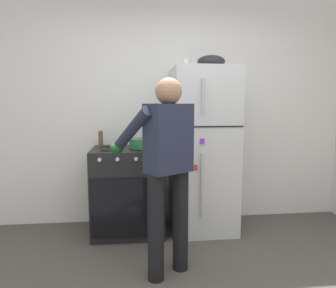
{
  "coord_description": "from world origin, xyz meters",
  "views": [
    {
      "loc": [
        -0.4,
        -1.75,
        1.39
      ],
      "look_at": [
        -0.06,
        1.32,
        1.0
      ],
      "focal_mm": 32.99,
      "sensor_mm": 36.0,
      "label": 1
    }
  ],
  "objects_px": {
    "pepper_mill": "(101,138)",
    "mixing_bowl": "(211,62)",
    "coffee_mug": "(187,64)",
    "stove_range": "(128,191)",
    "person_cook": "(165,159)",
    "red_pot": "(142,143)",
    "refrigerator": "(203,150)"
  },
  "relations": [
    {
      "from": "pepper_mill",
      "to": "refrigerator",
      "type": "bearing_deg",
      "value": -10.08
    },
    {
      "from": "mixing_bowl",
      "to": "person_cook",
      "type": "bearing_deg",
      "value": -123.42
    },
    {
      "from": "person_cook",
      "to": "coffee_mug",
      "type": "xyz_separation_m",
      "value": [
        0.33,
        0.94,
        0.87
      ]
    },
    {
      "from": "person_cook",
      "to": "mixing_bowl",
      "type": "bearing_deg",
      "value": 56.58
    },
    {
      "from": "refrigerator",
      "to": "coffee_mug",
      "type": "relative_size",
      "value": 15.95
    },
    {
      "from": "stove_range",
      "to": "red_pot",
      "type": "xyz_separation_m",
      "value": [
        0.16,
        -0.04,
        0.52
      ]
    },
    {
      "from": "stove_range",
      "to": "coffee_mug",
      "type": "relative_size",
      "value": 8.33
    },
    {
      "from": "refrigerator",
      "to": "mixing_bowl",
      "type": "xyz_separation_m",
      "value": [
        0.08,
        0.0,
        0.96
      ]
    },
    {
      "from": "refrigerator",
      "to": "pepper_mill",
      "type": "bearing_deg",
      "value": 169.92
    },
    {
      "from": "stove_range",
      "to": "person_cook",
      "type": "distance_m",
      "value": 1.06
    },
    {
      "from": "person_cook",
      "to": "red_pot",
      "type": "relative_size",
      "value": 4.26
    },
    {
      "from": "red_pot",
      "to": "coffee_mug",
      "type": "distance_m",
      "value": 0.99
    },
    {
      "from": "stove_range",
      "to": "red_pot",
      "type": "relative_size",
      "value": 2.48
    },
    {
      "from": "pepper_mill",
      "to": "mixing_bowl",
      "type": "bearing_deg",
      "value": -9.41
    },
    {
      "from": "refrigerator",
      "to": "stove_range",
      "type": "distance_m",
      "value": 0.93
    },
    {
      "from": "stove_range",
      "to": "coffee_mug",
      "type": "bearing_deg",
      "value": 5.31
    },
    {
      "from": "coffee_mug",
      "to": "pepper_mill",
      "type": "relative_size",
      "value": 0.66
    },
    {
      "from": "coffee_mug",
      "to": "mixing_bowl",
      "type": "height_order",
      "value": "mixing_bowl"
    },
    {
      "from": "pepper_mill",
      "to": "mixing_bowl",
      "type": "height_order",
      "value": "mixing_bowl"
    },
    {
      "from": "refrigerator",
      "to": "person_cook",
      "type": "relative_size",
      "value": 1.12
    },
    {
      "from": "stove_range",
      "to": "coffee_mug",
      "type": "height_order",
      "value": "coffee_mug"
    },
    {
      "from": "coffee_mug",
      "to": "pepper_mill",
      "type": "height_order",
      "value": "coffee_mug"
    },
    {
      "from": "red_pot",
      "to": "pepper_mill",
      "type": "height_order",
      "value": "pepper_mill"
    },
    {
      "from": "mixing_bowl",
      "to": "coffee_mug",
      "type": "bearing_deg",
      "value": 169.01
    },
    {
      "from": "refrigerator",
      "to": "pepper_mill",
      "type": "distance_m",
      "value": 1.15
    },
    {
      "from": "refrigerator",
      "to": "coffee_mug",
      "type": "xyz_separation_m",
      "value": [
        -0.18,
        0.05,
        0.94
      ]
    },
    {
      "from": "red_pot",
      "to": "person_cook",
      "type": "bearing_deg",
      "value": -79.31
    },
    {
      "from": "refrigerator",
      "to": "coffee_mug",
      "type": "distance_m",
      "value": 0.96
    },
    {
      "from": "red_pot",
      "to": "mixing_bowl",
      "type": "bearing_deg",
      "value": 3.83
    },
    {
      "from": "coffee_mug",
      "to": "pepper_mill",
      "type": "xyz_separation_m",
      "value": [
        -0.95,
        0.15,
        -0.82
      ]
    },
    {
      "from": "red_pot",
      "to": "coffee_mug",
      "type": "relative_size",
      "value": 3.36
    },
    {
      "from": "red_pot",
      "to": "coffee_mug",
      "type": "height_order",
      "value": "coffee_mug"
    }
  ]
}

